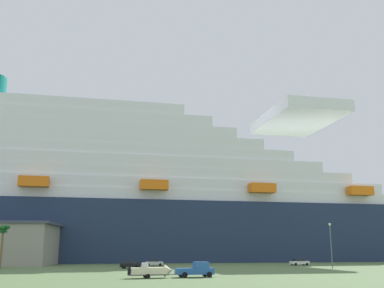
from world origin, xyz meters
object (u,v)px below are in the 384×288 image
at_px(cruise_ship, 88,200).
at_px(palm_tree, 3,233).
at_px(parked_car_white_van, 299,262).
at_px(parked_car_silver_sedan, 154,262).
at_px(street_lamp, 331,239).
at_px(pickup_truck, 196,270).
at_px(parked_car_black_coupe, 130,264).
at_px(small_boat_on_trailer, 153,271).

distance_m(cruise_ship, palm_tree, 48.35).
xyz_separation_m(parked_car_white_van, parked_car_silver_sedan, (-35.74, 1.26, -0.00)).
distance_m(palm_tree, street_lamp, 68.64).
distance_m(pickup_truck, parked_car_black_coupe, 31.98).
bearing_deg(cruise_ship, small_boat_on_trailer, -77.83).
bearing_deg(pickup_truck, parked_car_white_van, 52.92).
height_order(palm_tree, street_lamp, street_lamp).
distance_m(cruise_ship, pickup_truck, 82.42).
distance_m(small_boat_on_trailer, parked_car_silver_sedan, 44.59).
xyz_separation_m(palm_tree, parked_car_white_van, (67.94, 10.28, -6.42)).
height_order(small_boat_on_trailer, palm_tree, palm_tree).
relative_size(small_boat_on_trailer, palm_tree, 0.81).
bearing_deg(parked_car_white_van, pickup_truck, -127.08).
bearing_deg(palm_tree, parked_car_black_coupe, -2.96).
bearing_deg(pickup_truck, palm_tree, 138.52).
xyz_separation_m(small_boat_on_trailer, parked_car_silver_sedan, (2.56, 44.52, -0.13)).
height_order(parked_car_black_coupe, parked_car_silver_sedan, same).
xyz_separation_m(pickup_truck, parked_car_black_coupe, (-9.55, 30.52, -0.21)).
bearing_deg(parked_car_silver_sedan, parked_car_white_van, -2.01).
distance_m(cruise_ship, street_lamp, 77.82).
relative_size(palm_tree, street_lamp, 0.95).
relative_size(cruise_ship, parked_car_silver_sedan, 65.30).
distance_m(street_lamp, parked_car_black_coupe, 42.48).
xyz_separation_m(pickup_truck, parked_car_silver_sedan, (-3.86, 43.43, -0.21)).
height_order(cruise_ship, small_boat_on_trailer, cruise_ship).
bearing_deg(small_boat_on_trailer, street_lamp, 32.96).
bearing_deg(pickup_truck, small_boat_on_trailer, -170.37).
height_order(cruise_ship, pickup_truck, cruise_ship).
bearing_deg(small_boat_on_trailer, pickup_truck, 9.63).
relative_size(pickup_truck, parked_car_black_coupe, 1.31).
relative_size(pickup_truck, parked_car_silver_sedan, 1.37).
bearing_deg(small_boat_on_trailer, parked_car_black_coupe, 95.66).
xyz_separation_m(parked_car_black_coupe, parked_car_silver_sedan, (5.69, 12.91, 0.00)).
xyz_separation_m(cruise_ship, small_boat_on_trailer, (16.83, -78.07, -18.11)).
height_order(cruise_ship, palm_tree, cruise_ship).
xyz_separation_m(small_boat_on_trailer, street_lamp, (38.52, 24.97, 5.00)).
relative_size(pickup_truck, street_lamp, 0.63).
distance_m(small_boat_on_trailer, street_lamp, 46.17).
bearing_deg(pickup_truck, cruise_ship, 106.81).
relative_size(parked_car_black_coupe, parked_car_silver_sedan, 1.05).
bearing_deg(parked_car_white_van, street_lamp, -89.31).
distance_m(palm_tree, parked_car_white_van, 69.01).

